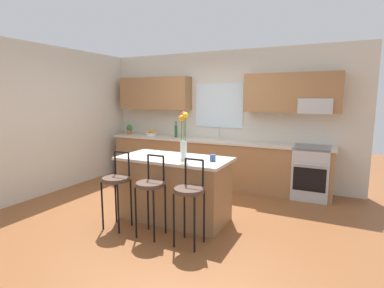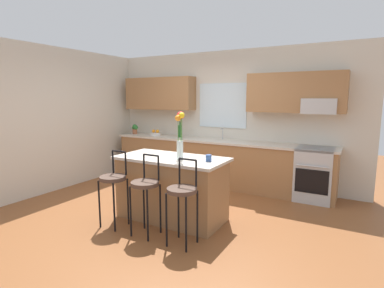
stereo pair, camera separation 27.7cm
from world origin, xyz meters
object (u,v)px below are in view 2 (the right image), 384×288
Objects in this scene: bar_stool_middle at (145,187)px; mug_ceramic at (209,158)px; oven_range at (314,174)px; potted_plant_small at (135,129)px; kitchen_island at (172,188)px; flower_vase at (180,133)px; bar_stool_far at (182,194)px; fruit_bowl_oranges at (156,133)px; bottle_olive_oil at (180,131)px; bar_stool_near at (113,181)px.

bar_stool_middle is 0.91m from mug_ceramic.
oven_range is 4.01m from potted_plant_small.
kitchen_island is 0.85m from flower_vase.
mug_ceramic is at bearing 9.81° from flower_vase.
bar_stool_far is at bearing -47.73° from kitchen_island.
fruit_bowl_oranges is at bearing 139.94° from mug_ceramic.
bar_stool_middle reaches higher than oven_range.
mug_ceramic is 3.45m from potted_plant_small.
fruit_bowl_oranges reaches higher than mug_ceramic.
fruit_bowl_oranges is at bearing 123.71° from bar_stool_middle.
kitchen_island is 3.03m from potted_plant_small.
bottle_olive_oil is at bearing -0.00° from fruit_bowl_oranges.
bottle_olive_oil reaches higher than bar_stool_far.
fruit_bowl_oranges is at bearing 114.18° from bar_stool_near.
kitchen_island is at bearing -61.55° from bottle_olive_oil.
flower_vase is 3.17m from potted_plant_small.
potted_plant_small is (-1.24, -0.00, -0.01)m from bottle_olive_oil.
kitchen_island is 2.26m from bottle_olive_oil.
fruit_bowl_oranges is 0.60m from potted_plant_small.
flower_vase is (0.74, 0.54, 0.65)m from bar_stool_near.
bottle_olive_oil is at bearing 121.80° from flower_vase.
bar_stool_middle is at bearing 0.00° from bar_stool_near.
bar_stool_far is at bearing -57.79° from bottle_olive_oil.
bar_stool_near is 2.78m from fruit_bowl_oranges.
bar_stool_near is 1.13m from flower_vase.
flower_vase is at bearing -127.53° from oven_range.
potted_plant_small is at bearing 139.92° from kitchen_island.
fruit_bowl_oranges is at bearing 0.13° from potted_plant_small.
fruit_bowl_oranges is (-2.28, 1.91, -0.00)m from mug_ceramic.
bar_stool_middle is 0.87m from flower_vase.
fruit_bowl_oranges is at bearing 179.58° from oven_range.
oven_range is 3.36m from bar_stool_near.
kitchen_island is at bearing -131.88° from oven_range.
fruit_bowl_oranges is 1.07× the size of potted_plant_small.
bottle_olive_oil is 1.24m from potted_plant_small.
bar_stool_middle reaches higher than mug_ceramic.
bar_stool_middle is (0.55, 0.00, 0.00)m from bar_stool_near.
flower_vase is (0.19, -0.07, 0.82)m from kitchen_island.
bar_stool_near is 1.59× the size of flower_vase.
flower_vase is 2.74× the size of fruit_bowl_oranges.
bar_stool_middle is 1.59× the size of flower_vase.
bottle_olive_oil is (-1.04, 2.52, 0.42)m from bar_stool_middle.
bar_stool_far is at bearing -48.48° from fruit_bowl_oranges.
bar_stool_near is at bearing 180.00° from bar_stool_middle.
bar_stool_middle is at bearing -47.92° from potted_plant_small.
oven_range is at bearing -0.52° from bottle_olive_oil.
potted_plant_small reaches higher than bar_stool_middle.
bar_stool_near is 3.07× the size of bottle_olive_oil.
bar_stool_middle is 11.58× the size of mug_ceramic.
bar_stool_middle is at bearing -124.19° from oven_range.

